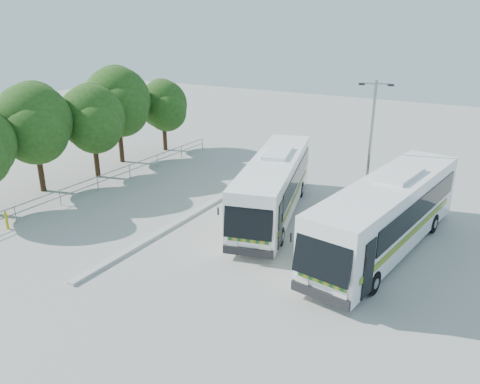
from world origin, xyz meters
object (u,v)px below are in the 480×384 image
Objects in this scene: tree_far_c at (93,117)px; bollard at (7,220)px; tree_far_b at (34,122)px; coach_main at (274,185)px; tree_far_d at (118,100)px; tree_far_e at (164,105)px; coach_adjacent at (387,214)px; lamppost at (371,142)px.

tree_far_c reaches higher than bollard.
coach_main is at bearing 15.20° from tree_far_b.
tree_far_c is 3.93m from tree_far_d.
tree_far_c is 1.10× the size of tree_far_e.
lamppost is (-2.25, 4.52, 2.22)m from coach_adjacent.
lamppost is at bearing 10.40° from tree_far_c.
tree_far_d reaches higher than bollard.
coach_adjacent is 1.71× the size of lamppost.
bollard is (3.61, -12.53, -4.32)m from tree_far_d.
coach_main is 5.90m from lamppost.
lamppost is at bearing -14.69° from tree_far_e.
tree_far_e is (0.39, 12.10, -0.68)m from tree_far_b.
lamppost is 7.49× the size of bollard.
tree_far_e is (-0.51, 8.20, -0.37)m from tree_far_c.
tree_far_b is 1.17× the size of tree_far_e.
bollard is (-15.67, -12.15, -3.63)m from lamppost.
tree_far_e reaches higher than coach_main.
coach_main is at bearing -13.62° from tree_far_d.
coach_main is 12.11× the size of bollard.
tree_far_b reaches higher than coach_main.
lamppost is (18.10, 3.32, -0.12)m from tree_far_c.
tree_far_e is at bearing 99.76° from bollard.
bollard is (-17.93, -7.63, -1.42)m from coach_adjacent.
bollard is (2.93, -17.03, -3.39)m from tree_far_e.
tree_far_e is 16.54m from coach_main.
coach_main is 14.48m from bollard.
tree_far_d is (-0.30, 7.60, 0.25)m from tree_far_b.
lamppost reaches higher than tree_far_d.
lamppost reaches higher than coach_main.
tree_far_b is 7.20m from bollard.
coach_main is (14.26, -8.12, -2.08)m from tree_far_e.
tree_far_b is at bearing 123.92° from bollard.
lamppost is at bearing 20.82° from tree_far_b.
tree_far_d is at bearing 175.65° from coach_adjacent.
tree_far_e is at bearing 88.17° from tree_far_b.
coach_main is 1.62× the size of lamppost.
lamppost reaches higher than tree_far_b.
lamppost reaches higher than tree_far_e.
tree_far_e is 19.23m from lamppost.
tree_far_c is 20.52m from coach_adjacent.
coach_adjacent is at bearing 23.06° from bollard.
tree_far_c is 0.50× the size of coach_adjacent.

